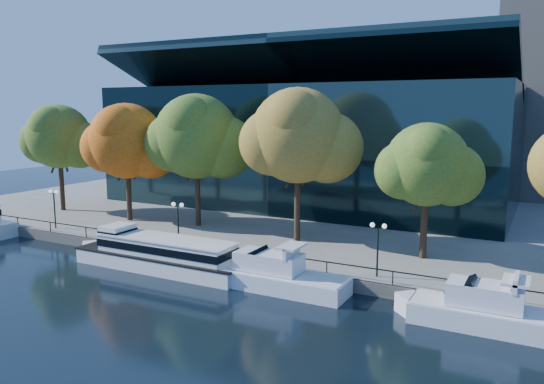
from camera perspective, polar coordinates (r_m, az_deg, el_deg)
The scene contains 15 objects.
ground at distance 42.68m, azimuth -8.54°, elevation -9.27°, with size 160.00×160.00×0.00m, color black.
promenade at distance 74.13m, azimuth 8.34°, elevation -1.05°, with size 90.00×67.08×1.00m.
railing at distance 44.67m, azimuth -6.12°, elevation -5.80°, with size 88.20×0.08×0.99m.
convention_building at distance 70.39m, azimuth 4.14°, elevation 5.06°, with size 50.00×24.57×21.43m.
tour_boat at distance 45.64m, azimuth -12.27°, elevation -6.34°, with size 17.34×3.87×3.29m.
cruiser_near at distance 39.94m, azimuth -0.26°, elevation -8.80°, with size 12.21×3.15×3.54m.
cruiser_far at distance 35.55m, azimuth 21.89°, elevation -11.70°, with size 10.93×3.03×3.57m.
tree_0 at distance 68.70m, azimuth -21.90°, elevation 5.41°, with size 9.57×7.85×12.79m.
tree_1 at distance 59.88m, azimuth -15.28°, elevation 5.14°, with size 10.27×8.42×12.89m.
tree_2 at distance 55.59m, azimuth -8.02°, elevation 5.74°, with size 11.01×9.03×13.83m.
tree_3 at distance 48.54m, azimuth 2.95°, elevation 5.85°, with size 10.94×8.97×14.22m.
tree_4 at distance 44.67m, azimuth 16.46°, elevation 2.64°, with size 8.50×6.97×11.20m.
lamp_0 at distance 58.99m, azimuth -22.40°, elevation -0.79°, with size 1.26×0.36×4.03m.
lamp_1 at distance 47.96m, azimuth -10.10°, elevation -2.36°, with size 1.26×0.36×4.03m.
lamp_2 at distance 39.65m, azimuth 11.33°, elevation -4.79°, with size 1.26×0.36×4.03m.
Camera 1 is at (24.26, -32.50, 13.30)m, focal length 35.00 mm.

